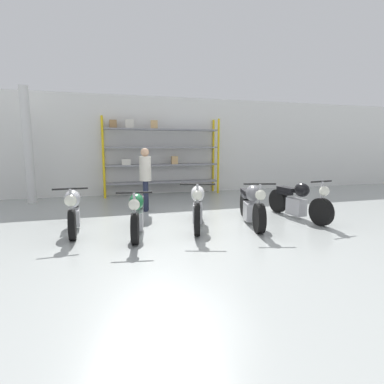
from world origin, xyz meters
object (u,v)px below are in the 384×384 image
object	(u,v)px
shelving_rack	(159,154)
motorcycle_white	(198,205)
motorcycle_grey	(252,204)
motorcycle_green	(137,213)
motorcycle_silver	(73,209)
motorcycle_black	(298,201)
person_browsing	(145,174)

from	to	relation	value
shelving_rack	motorcycle_white	distance (m)	4.81
motorcycle_white	motorcycle_grey	distance (m)	1.28
shelving_rack	motorcycle_green	bearing A→B (deg)	-105.30
motorcycle_green	motorcycle_white	size ratio (longest dim) A/B	1.01
motorcycle_silver	motorcycle_white	distance (m)	2.66
motorcycle_green	motorcycle_black	world-z (taller)	motorcycle_black
motorcycle_white	person_browsing	world-z (taller)	person_browsing
motorcycle_grey	motorcycle_black	world-z (taller)	motorcycle_grey
motorcycle_white	motorcycle_grey	world-z (taller)	motorcycle_white
motorcycle_silver	person_browsing	world-z (taller)	person_browsing
motorcycle_silver	motorcycle_grey	xyz separation A→B (m)	(3.90, -0.52, -0.02)
motorcycle_white	person_browsing	distance (m)	2.24
shelving_rack	motorcycle_grey	size ratio (longest dim) A/B	2.00
motorcycle_grey	motorcycle_silver	bearing A→B (deg)	-82.17
shelving_rack	motorcycle_grey	xyz separation A→B (m)	(1.30, -4.80, -1.06)
motorcycle_black	person_browsing	distance (m)	4.06
motorcycle_green	person_browsing	bearing A→B (deg)	177.22
motorcycle_silver	motorcycle_green	xyz separation A→B (m)	(1.27, -0.57, -0.04)
motorcycle_white	motorcycle_silver	bearing A→B (deg)	-80.94
motorcycle_green	motorcycle_black	xyz separation A→B (m)	(3.97, 0.19, 0.01)
shelving_rack	person_browsing	bearing A→B (deg)	-107.69
motorcycle_green	motorcycle_white	bearing A→B (deg)	106.25
motorcycle_grey	person_browsing	world-z (taller)	person_browsing
motorcycle_white	motorcycle_grey	bearing A→B (deg)	103.19
motorcycle_white	person_browsing	size ratio (longest dim) A/B	1.14
motorcycle_silver	motorcycle_black	world-z (taller)	motorcycle_black
shelving_rack	person_browsing	xyz separation A→B (m)	(-0.87, -2.72, -0.49)
shelving_rack	motorcycle_green	distance (m)	5.15
motorcycle_silver	shelving_rack	bearing A→B (deg)	146.13
motorcycle_green	motorcycle_black	distance (m)	3.98
shelving_rack	motorcycle_white	xyz separation A→B (m)	(0.02, -4.70, -1.03)
motorcycle_grey	person_browsing	bearing A→B (deg)	-118.54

